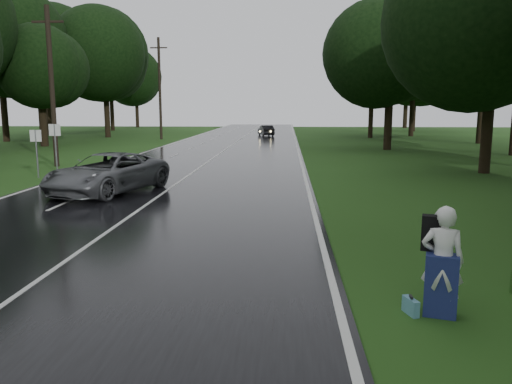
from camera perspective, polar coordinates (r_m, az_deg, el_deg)
ground at (r=10.96m, az=-23.56°, el=-9.50°), size 160.00×160.00×0.00m
road at (r=29.79m, az=-6.03°, el=2.94°), size 12.00×140.00×0.04m
lane_center at (r=29.79m, az=-6.03°, el=2.99°), size 0.12×140.00×0.01m
grey_car at (r=20.99m, az=-16.35°, el=2.06°), size 4.28×6.20×1.57m
far_car at (r=60.19m, az=1.13°, el=6.93°), size 2.18×3.96×1.24m
hitchhiker at (r=8.94m, az=20.15°, el=-7.72°), size 0.78×0.74×1.86m
suitcase at (r=9.05m, az=17.01°, el=-12.20°), size 0.22×0.40×0.28m
utility_pole_mid at (r=31.82m, az=-21.48°, el=2.71°), size 1.80×0.28×9.02m
utility_pole_far at (r=55.44m, az=-10.60°, el=5.86°), size 1.80×0.28×10.55m
road_sign_a at (r=26.93m, az=-23.27°, el=1.47°), size 0.56×0.10×2.33m
road_sign_b at (r=28.76m, az=-21.45°, el=2.06°), size 0.61×0.10×2.54m
tree_left_e at (r=48.51m, az=-22.67°, el=4.78°), size 7.88×7.88×12.31m
tree_left_f at (r=60.39m, az=-16.31°, el=5.93°), size 10.11×10.11×15.79m
tree_right_d at (r=29.16m, az=24.25°, el=1.97°), size 8.17×8.17×12.76m
tree_right_e at (r=42.47m, az=14.53°, el=4.63°), size 8.31×8.31×12.98m
tree_right_f at (r=58.49m, az=12.71°, el=5.97°), size 10.21×10.21×15.95m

